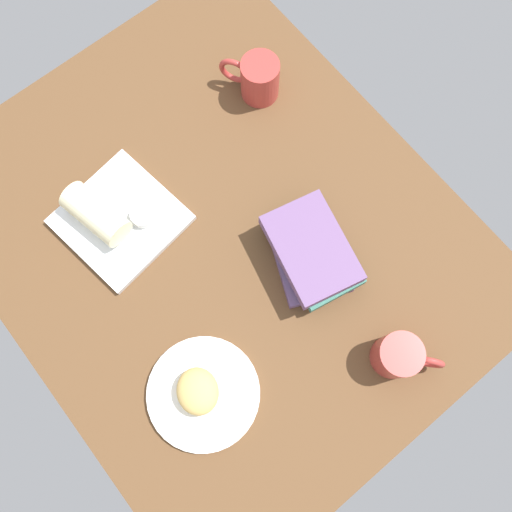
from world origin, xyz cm
name	(u,v)px	position (x,y,z in cm)	size (l,w,h in cm)	color
dining_table	(221,239)	(0.00, 0.00, 2.00)	(110.00, 90.00, 4.00)	brown
round_plate	(203,394)	(23.16, -22.07, 4.70)	(21.82, 21.82, 1.40)	white
scone_pastry	(198,391)	(22.35, -22.45, 7.75)	(8.95, 7.89, 4.69)	#D9B161
square_plate	(121,220)	(-15.61, -14.05, 4.80)	(22.31, 22.31, 1.60)	white
sauce_cup	(143,215)	(-12.67, -9.98, 6.76)	(5.08, 5.08, 2.14)	silver
breakfast_wrap	(96,214)	(-17.97, -17.30, 8.83)	(6.47, 6.47, 13.86)	beige
book_stack	(311,252)	(15.24, 11.44, 8.26)	(22.98, 19.42, 8.37)	#6B4C7A
coffee_mug	(258,78)	(-21.41, 27.55, 9.09)	(12.62, 9.53, 9.98)	#B23833
second_mug	(399,356)	(41.17, 11.06, 8.66)	(11.59, 10.36, 9.11)	#B23833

